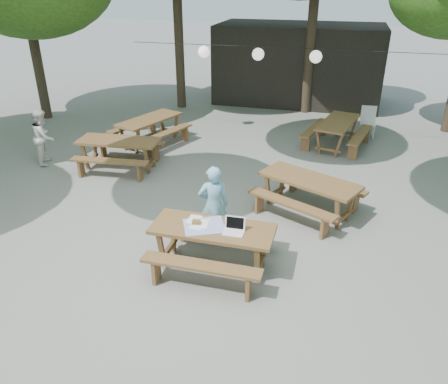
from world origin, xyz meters
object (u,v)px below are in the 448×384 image
plastic_chair (367,128)px  main_picnic_table (213,246)px  second_person (44,137)px  woman (214,205)px  picnic_table_nw (120,153)px

plastic_chair → main_picnic_table: bearing=-111.8°
plastic_chair → second_person: bearing=-154.4°
main_picnic_table → woman: bearing=105.3°
main_picnic_table → second_person: second_person is taller
second_person → plastic_chair: bearing=-87.2°
picnic_table_nw → woman: 4.20m
plastic_chair → woman: bearing=-115.1°
picnic_table_nw → main_picnic_table: bearing=-49.7°
picnic_table_nw → second_person: (-2.01, -0.19, 0.32)m
plastic_chair → picnic_table_nw: bearing=-148.3°
main_picnic_table → plastic_chair: (2.63, 7.50, -0.13)m
picnic_table_nw → second_person: second_person is taller
picnic_table_nw → plastic_chair: plastic_chair is taller
picnic_table_nw → second_person: bearing=-179.8°
picnic_table_nw → plastic_chair: (6.06, 4.12, -0.13)m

